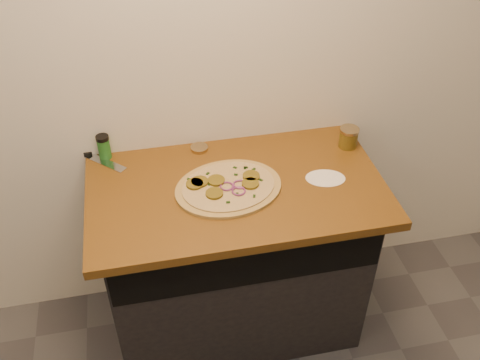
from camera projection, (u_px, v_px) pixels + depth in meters
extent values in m
cube|color=silver|center=(219.00, 47.00, 2.13)|extent=(4.00, 0.02, 2.70)
cube|color=black|center=(235.00, 259.00, 2.48)|extent=(1.10, 0.60, 0.86)
cube|color=brown|center=(236.00, 189.00, 2.17)|extent=(1.20, 0.70, 0.04)
cylinder|color=tan|center=(229.00, 188.00, 2.14)|extent=(0.49, 0.49, 0.01)
cylinder|color=#F6E8A2|center=(228.00, 186.00, 2.13)|extent=(0.43, 0.43, 0.01)
cylinder|color=olive|center=(250.00, 184.00, 2.13)|extent=(0.07, 0.07, 0.01)
cylinder|color=olive|center=(200.00, 182.00, 2.14)|extent=(0.07, 0.07, 0.01)
cylinder|color=olive|center=(214.00, 193.00, 2.08)|extent=(0.07, 0.07, 0.01)
cylinder|color=olive|center=(251.00, 176.00, 2.17)|extent=(0.07, 0.07, 0.01)
cylinder|color=olive|center=(195.00, 184.00, 2.13)|extent=(0.07, 0.07, 0.01)
cylinder|color=olive|center=(216.00, 180.00, 2.15)|extent=(0.07, 0.07, 0.01)
torus|color=#722A64|center=(240.00, 184.00, 2.13)|extent=(0.06, 0.06, 0.01)
torus|color=#722A64|center=(227.00, 186.00, 2.12)|extent=(0.06, 0.06, 0.01)
torus|color=#722A64|center=(239.00, 191.00, 2.10)|extent=(0.06, 0.06, 0.01)
cube|color=black|center=(237.00, 194.00, 2.09)|extent=(0.01, 0.02, 0.00)
cube|color=black|center=(254.00, 169.00, 2.21)|extent=(0.02, 0.02, 0.00)
cube|color=black|center=(236.00, 175.00, 2.18)|extent=(0.02, 0.02, 0.00)
cube|color=black|center=(228.00, 202.00, 2.05)|extent=(0.02, 0.01, 0.00)
cube|color=black|center=(261.00, 180.00, 2.15)|extent=(0.02, 0.02, 0.00)
cube|color=black|center=(208.00, 195.00, 2.08)|extent=(0.02, 0.02, 0.00)
cube|color=black|center=(189.00, 179.00, 2.16)|extent=(0.02, 0.02, 0.00)
cube|color=black|center=(254.00, 196.00, 2.08)|extent=(0.01, 0.02, 0.00)
cube|color=black|center=(210.00, 185.00, 2.13)|extent=(0.02, 0.01, 0.00)
cube|color=black|center=(235.00, 168.00, 2.22)|extent=(0.02, 0.02, 0.00)
cube|color=black|center=(246.00, 168.00, 2.22)|extent=(0.02, 0.01, 0.00)
cube|color=black|center=(208.00, 174.00, 2.19)|extent=(0.02, 0.02, 0.00)
cube|color=black|center=(245.00, 168.00, 2.22)|extent=(0.01, 0.02, 0.00)
cube|color=#B7BAC1|center=(105.00, 163.00, 2.27)|extent=(0.18, 0.18, 0.00)
cube|color=black|center=(80.00, 151.00, 2.33)|extent=(0.10, 0.10, 0.02)
cylinder|color=tan|center=(199.00, 148.00, 2.35)|extent=(0.10, 0.10, 0.02)
cylinder|color=maroon|center=(348.00, 139.00, 2.35)|extent=(0.08, 0.08, 0.08)
cylinder|color=tan|center=(350.00, 130.00, 2.32)|extent=(0.08, 0.08, 0.01)
cylinder|color=#216923|center=(104.00, 149.00, 2.28)|extent=(0.05, 0.05, 0.09)
cylinder|color=black|center=(102.00, 138.00, 2.24)|extent=(0.06, 0.06, 0.02)
cylinder|color=white|center=(325.00, 178.00, 2.19)|extent=(0.19, 0.19, 0.00)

